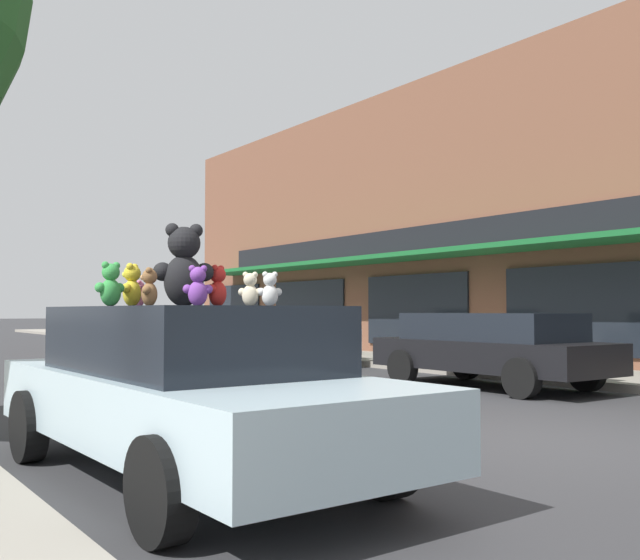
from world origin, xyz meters
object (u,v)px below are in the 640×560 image
at_px(teddy_bear_giant, 184,267).
at_px(parked_car_far_center, 490,346).
at_px(teddy_bear_red, 217,287).
at_px(teddy_bear_green, 111,285).
at_px(plush_art_car, 188,386).
at_px(teddy_bear_cream, 250,290).
at_px(teddy_bear_pink, 139,294).
at_px(teddy_bear_purple, 198,287).
at_px(teddy_bear_white, 270,290).
at_px(teddy_bear_yellow, 132,286).
at_px(teddy_bear_brown, 149,288).
at_px(parked_car_far_right, 281,334).

xyz_separation_m(teddy_bear_giant, parked_car_far_center, (7.33, 2.99, -1.00)).
bearing_deg(teddy_bear_red, teddy_bear_green, -36.56).
distance_m(plush_art_car, teddy_bear_giant, 1.01).
bearing_deg(teddy_bear_cream, plush_art_car, -15.19).
bearing_deg(teddy_bear_pink, parked_car_far_center, 136.63).
relative_size(teddy_bear_pink, teddy_bear_purple, 0.72).
height_order(teddy_bear_red, parked_car_far_center, teddy_bear_red).
bearing_deg(parked_car_far_center, teddy_bear_red, -156.86).
bearing_deg(teddy_bear_white, teddy_bear_yellow, -34.20).
distance_m(teddy_bear_giant, teddy_bear_cream, 0.74).
xyz_separation_m(teddy_bear_giant, teddy_bear_white, (0.40, -0.75, -0.21)).
relative_size(teddy_bear_purple, teddy_bear_red, 0.90).
relative_size(teddy_bear_purple, parked_car_far_center, 0.07).
xyz_separation_m(teddy_bear_purple, teddy_bear_brown, (-0.31, 0.23, -0.01)).
relative_size(teddy_bear_yellow, teddy_bear_purple, 1.12).
bearing_deg(teddy_bear_purple, teddy_bear_brown, -12.10).
bearing_deg(teddy_bear_white, teddy_bear_purple, -17.85).
bearing_deg(parked_car_far_center, teddy_bear_white, -151.69).
xyz_separation_m(teddy_bear_cream, teddy_bear_red, (0.05, 0.65, 0.04)).
height_order(teddy_bear_giant, teddy_bear_yellow, teddy_bear_giant).
bearing_deg(teddy_bear_giant, teddy_bear_green, 15.33).
relative_size(teddy_bear_pink, teddy_bear_brown, 0.76).
bearing_deg(plush_art_car, teddy_bear_red, 23.83).
height_order(teddy_bear_yellow, teddy_bear_pink, teddy_bear_yellow).
distance_m(teddy_bear_purple, parked_car_far_center, 8.19).
relative_size(teddy_bear_pink, teddy_bear_white, 0.85).
xyz_separation_m(teddy_bear_purple, teddy_bear_green, (-0.54, 0.48, 0.02)).
height_order(teddy_bear_giant, teddy_bear_white, teddy_bear_giant).
height_order(teddy_bear_purple, teddy_bear_white, teddy_bear_purple).
bearing_deg(teddy_bear_giant, plush_art_car, 99.92).
bearing_deg(teddy_bear_cream, teddy_bear_brown, 7.30).
bearing_deg(teddy_bear_yellow, plush_art_car, 84.11).
xyz_separation_m(teddy_bear_cream, teddy_bear_green, (-0.88, 0.72, 0.04)).
bearing_deg(teddy_bear_red, teddy_bear_white, 64.25).
distance_m(teddy_bear_giant, teddy_bear_purple, 0.46).
xyz_separation_m(plush_art_car, parked_car_far_right, (7.36, 10.06, 0.04)).
bearing_deg(parked_car_far_center, teddy_bear_purple, -155.30).
bearing_deg(teddy_bear_brown, teddy_bear_red, 135.37).
distance_m(teddy_bear_yellow, teddy_bear_pink, 0.31).
relative_size(teddy_bear_white, parked_car_far_right, 0.06).
xyz_separation_m(teddy_bear_white, parked_car_far_right, (6.93, 10.64, -0.75)).
distance_m(teddy_bear_cream, parked_car_far_right, 12.72).
bearing_deg(teddy_bear_cream, teddy_bear_white, -169.79).
bearing_deg(teddy_bear_purple, parked_car_far_center, -130.82).
distance_m(teddy_bear_pink, teddy_bear_white, 1.36).
distance_m(teddy_bear_red, parked_car_far_right, 12.16).
relative_size(teddy_bear_brown, teddy_bear_green, 0.86).
height_order(teddy_bear_brown, teddy_bear_green, teddy_bear_green).
xyz_separation_m(teddy_bear_pink, teddy_bear_purple, (0.14, -0.89, 0.04)).
bearing_deg(teddy_bear_brown, teddy_bear_pink, -163.53).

